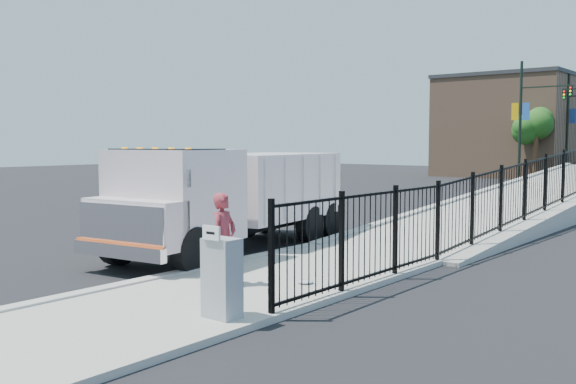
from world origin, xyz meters
The scene contains 14 objects.
ground centered at (0.00, 0.00, 0.00)m, with size 120.00×120.00×0.00m, color black.
sidewalk centered at (1.93, -2.00, 0.06)m, with size 3.55×12.00×0.12m, color #9E998E.
curb centered at (0.00, -2.00, 0.08)m, with size 0.30×12.00×0.16m, color #ADAAA3.
ramp centered at (2.12, 16.00, 0.00)m, with size 3.95×24.00×1.70m, color #9E998E.
iron_fence centered at (3.55, 12.00, 0.90)m, with size 0.10×28.00×1.80m, color black.
truck centered at (-1.51, 2.22, 1.54)m, with size 3.52×8.25×2.74m.
worker centered at (1.50, -0.98, 1.01)m, with size 0.65×0.42×1.77m, color maroon.
utility_cabinet centered at (3.10, -2.67, 0.75)m, with size 0.55×0.40×1.25m, color gray.
arrow_sign centered at (3.10, -2.89, 1.48)m, with size 0.35×0.04×0.22m, color white.
debris centered at (2.68, 0.05, 0.16)m, with size 0.31×0.31×0.08m, color silver.
light_pole_0 centered at (-3.85, 32.02, 4.36)m, with size 3.77×0.22×8.00m.
light_pole_2 centered at (-3.64, 41.92, 4.36)m, with size 3.77×0.22×8.00m.
tree_0 centered at (-4.97, 37.88, 3.92)m, with size 2.32×2.32×5.16m.
building centered at (-9.00, 44.00, 4.00)m, with size 10.00×10.00×8.00m, color #8C664C.
Camera 1 is at (10.06, -9.72, 2.87)m, focal length 40.00 mm.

